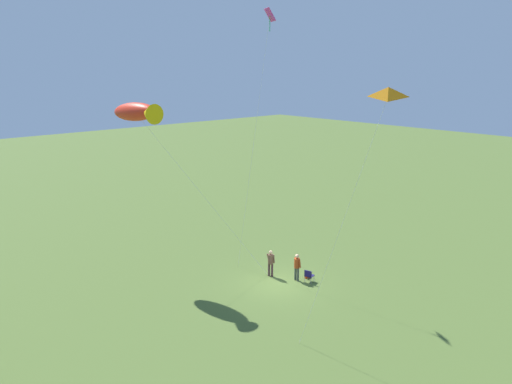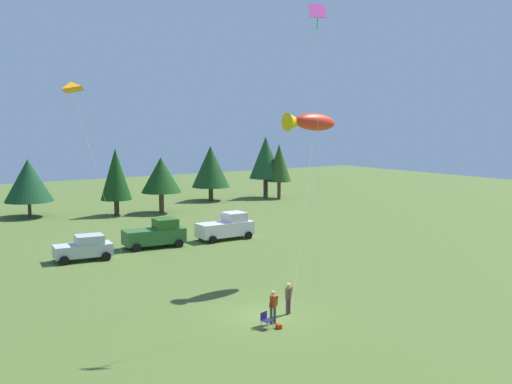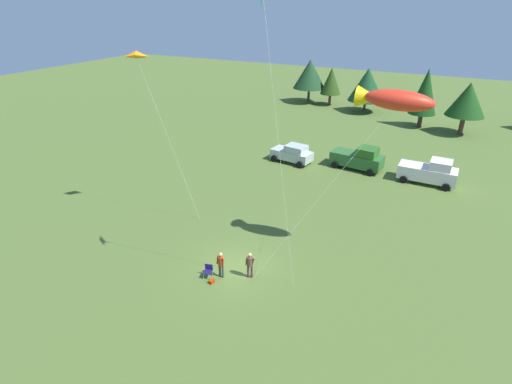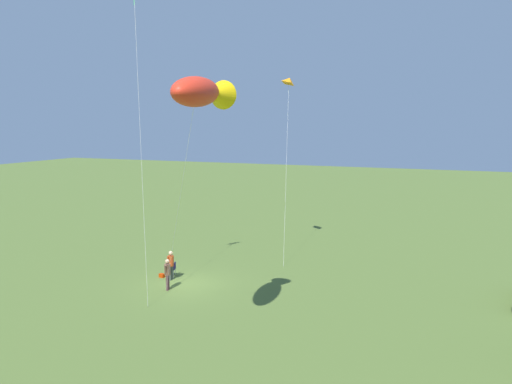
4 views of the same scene
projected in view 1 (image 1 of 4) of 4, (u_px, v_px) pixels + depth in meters
name	position (u px, v px, depth m)	size (l,w,h in m)	color
ground_plane	(278.00, 284.00, 30.73)	(160.00, 160.00, 0.00)	#4D632B
person_kite_flyer	(271.00, 261.00, 31.61)	(0.58, 0.43, 1.74)	#4D2E33
folding_chair	(309.00, 275.00, 30.81)	(0.59, 0.59, 0.82)	#1B1452
person_spectator	(297.00, 265.00, 30.97)	(0.56, 0.36, 1.74)	#3C453E
backpack_on_grass	(307.00, 276.00, 31.55)	(0.32, 0.22, 0.22)	#B42E05
kite_large_fish	(138.00, 112.00, 30.05)	(8.11, 6.41, 11.00)	red
kite_diamond_rainbow	(268.00, 28.00, 29.50)	(2.07, 1.74, 16.34)	#E23AA2
kite_delta_orange	(388.00, 93.00, 19.22)	(4.27, 1.51, 12.35)	orange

